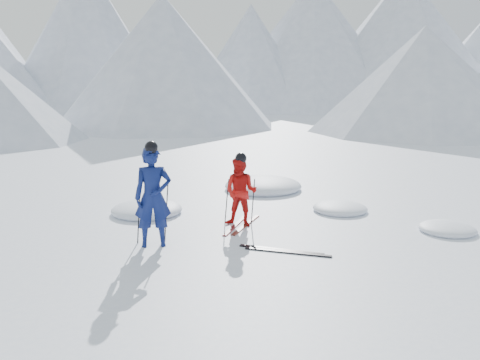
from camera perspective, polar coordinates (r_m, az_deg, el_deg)
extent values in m
plane|color=white|center=(11.37, 8.47, -5.75)|extent=(160.00, 160.00, 0.00)
cone|color=#B2BCD1|center=(51.84, -16.75, 15.11)|extent=(23.96, 23.96, 14.35)
cone|color=#B2BCD1|center=(61.85, -8.88, 13.63)|extent=(17.69, 17.69, 11.93)
cone|color=#B2BCD1|center=(54.55, 1.24, 13.52)|extent=(19.63, 19.63, 10.85)
cone|color=#B2BCD1|center=(58.71, 8.12, 14.87)|extent=(23.31, 23.31, 14.15)
cone|color=#B2BCD1|center=(60.60, 17.74, 14.69)|extent=(28.94, 28.94, 14.88)
cone|color=#B2BCD1|center=(33.93, 19.78, 10.55)|extent=(14.00, 14.00, 6.50)
cone|color=#B2BCD1|center=(36.52, -8.56, 13.04)|extent=(16.00, 16.00, 9.00)
imported|color=#0E1954|center=(10.22, -9.75, -1.88)|extent=(0.77, 0.53, 2.01)
imported|color=red|center=(11.51, 0.10, -1.34)|extent=(0.95, 0.87, 1.58)
cylinder|color=black|center=(10.47, -11.28, -3.52)|extent=(0.13, 0.09, 1.34)
cylinder|color=black|center=(10.53, -8.25, -3.33)|extent=(0.13, 0.08, 1.34)
cylinder|color=black|center=(11.78, -1.50, -2.37)|extent=(0.11, 0.09, 1.05)
cylinder|color=black|center=(11.75, 1.47, -2.40)|extent=(0.11, 0.08, 1.05)
cube|color=black|center=(11.69, -0.49, -5.08)|extent=(0.74, 1.60, 0.03)
cube|color=black|center=(11.71, 0.68, -5.04)|extent=(0.85, 1.56, 0.03)
cube|color=black|center=(10.08, 4.64, -7.82)|extent=(1.57, 0.82, 0.03)
cube|color=black|center=(9.96, 5.37, -8.07)|extent=(1.59, 0.76, 0.03)
ellipsoid|color=white|center=(12.97, -10.40, -3.67)|extent=(1.77, 1.77, 0.39)
ellipsoid|color=white|center=(13.21, 11.16, -3.43)|extent=(1.38, 1.38, 0.30)
ellipsoid|color=white|center=(15.48, 2.61, -1.06)|extent=(2.34, 2.34, 0.51)
ellipsoid|color=white|center=(12.16, 22.23, -5.37)|extent=(1.23, 1.23, 0.27)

